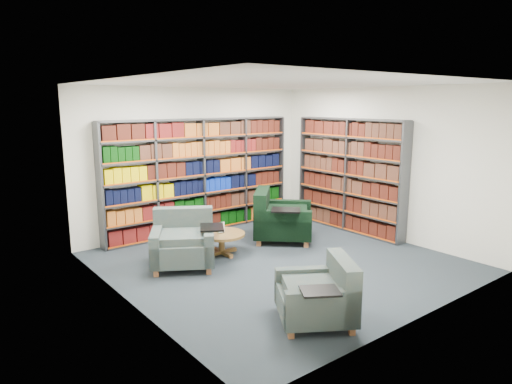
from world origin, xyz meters
TOP-DOWN VIEW (x-y plane):
  - room_shell at (0.00, 0.00)m, footprint 5.02×5.02m
  - bookshelf_back at (0.00, 2.34)m, footprint 4.00×0.28m
  - bookshelf_right at (2.34, 0.60)m, footprint 0.28×2.50m
  - chair_teal_left at (-1.25, 0.85)m, footprint 1.29×1.29m
  - chair_green_right at (0.78, 0.93)m, footprint 1.45×1.45m
  - chair_teal_front at (-0.94, -1.85)m, footprint 1.14×1.14m
  - coffee_table at (-0.51, 0.88)m, footprint 0.78×0.78m

SIDE VIEW (x-z plane):
  - coffee_table at x=-0.51m, z-range 0.02..0.57m
  - chair_teal_front at x=-0.94m, z-range -0.07..0.68m
  - chair_teal_left at x=-1.25m, z-range -0.08..0.77m
  - chair_green_right at x=0.78m, z-range -0.09..0.84m
  - bookshelf_back at x=0.00m, z-range 0.00..2.20m
  - bookshelf_right at x=2.34m, z-range 0.00..2.20m
  - room_shell at x=0.00m, z-range -0.01..2.81m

